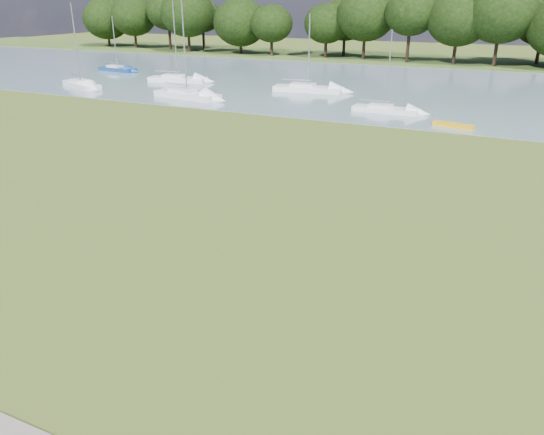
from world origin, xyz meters
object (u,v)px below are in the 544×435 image
at_px(kayak, 453,125).
at_px(sailboat_6, 307,87).
at_px(sailboat_8, 385,108).
at_px(sailboat_4, 186,92).
at_px(sailboat_5, 117,68).
at_px(sailboat_7, 81,83).
at_px(sailboat_2, 177,77).

bearing_deg(kayak, sailboat_6, 160.79).
bearing_deg(sailboat_8, kayak, -28.55).
bearing_deg(sailboat_4, sailboat_5, 155.57).
relative_size(kayak, sailboat_7, 0.36).
distance_m(sailboat_6, sailboat_7, 25.27).
bearing_deg(sailboat_5, kayak, -12.68).
bearing_deg(sailboat_7, kayak, 20.37).
xyz_separation_m(kayak, sailboat_8, (-6.24, 3.50, 0.23)).
xyz_separation_m(sailboat_4, sailboat_8, (19.71, 1.36, -0.15)).
bearing_deg(sailboat_2, sailboat_7, -143.34).
relative_size(sailboat_2, sailboat_7, 1.06).
xyz_separation_m(sailboat_5, sailboat_6, (29.72, -4.74, 0.02)).
height_order(kayak, sailboat_5, sailboat_5).
bearing_deg(sailboat_6, kayak, -41.15).
bearing_deg(sailboat_8, sailboat_5, 163.84).
distance_m(kayak, sailboat_4, 26.04).
relative_size(sailboat_7, sailboat_8, 1.29).
distance_m(kayak, sailboat_2, 34.95).
xyz_separation_m(sailboat_2, sailboat_8, (26.95, -7.45, -0.12)).
bearing_deg(sailboat_2, kayak, -29.61).
distance_m(sailboat_5, sailboat_7, 14.01).
distance_m(sailboat_7, sailboat_8, 34.22).
distance_m(sailboat_2, sailboat_4, 11.40).
height_order(sailboat_2, sailboat_5, sailboat_2).
height_order(sailboat_2, sailboat_7, sailboat_2).
bearing_deg(sailboat_7, sailboat_8, 25.48).
xyz_separation_m(sailboat_4, sailboat_7, (-14.51, 0.74, -0.05)).
bearing_deg(sailboat_5, sailboat_2, -13.78).
bearing_deg(kayak, sailboat_8, 164.97).
bearing_deg(sailboat_5, sailboat_6, -3.04).
height_order(sailboat_6, sailboat_7, sailboat_7).
xyz_separation_m(sailboat_7, sailboat_8, (34.22, 0.63, -0.10)).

